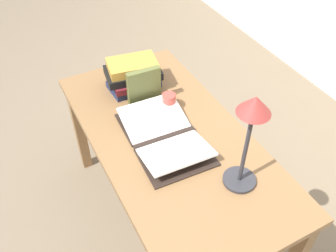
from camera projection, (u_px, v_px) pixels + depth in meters
ground_plane at (170, 218)px, 2.35m from camera, size 12.00×12.00×0.00m
reading_desk at (171, 150)px, 1.92m from camera, size 1.45×0.72×0.73m
open_book at (164, 136)px, 1.83m from camera, size 0.55×0.36×0.07m
book_stack_tall at (133, 75)px, 2.09m from camera, size 0.26×0.32×0.17m
book_standing_upright at (144, 87)px, 1.97m from camera, size 0.04×0.18×0.21m
reading_lamp at (251, 125)px, 1.42m from camera, size 0.15×0.15×0.48m
coffee_mug at (169, 102)px, 1.98m from camera, size 0.07×0.10×0.09m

